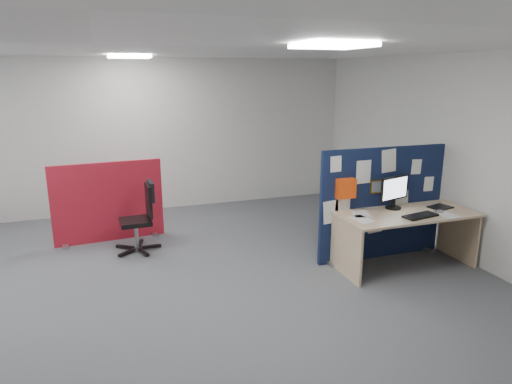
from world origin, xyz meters
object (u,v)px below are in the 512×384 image
object	(u,v)px
main_desk	(404,224)
office_chair	(142,213)
red_divider	(108,203)
navy_divider	(381,203)
monitor_main	(394,191)

from	to	relation	value
main_desk	office_chair	world-z (taller)	office_chair
red_divider	navy_divider	bearing A→B (deg)	-32.66
monitor_main	red_divider	world-z (taller)	red_divider
navy_divider	monitor_main	size ratio (longest dim) A/B	3.82
red_divider	main_desk	bearing A→B (deg)	-36.13
red_divider	office_chair	bearing A→B (deg)	-56.57
navy_divider	red_divider	xyz separation A→B (m)	(-3.42, 1.84, -0.18)
monitor_main	main_desk	bearing A→B (deg)	-88.49
monitor_main	red_divider	distance (m)	4.05
office_chair	monitor_main	bearing A→B (deg)	-27.71
red_divider	office_chair	distance (m)	0.71
navy_divider	main_desk	world-z (taller)	navy_divider
navy_divider	red_divider	size ratio (longest dim) A/B	1.15
monitor_main	office_chair	bearing A→B (deg)	138.97
monitor_main	office_chair	size ratio (longest dim) A/B	0.49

